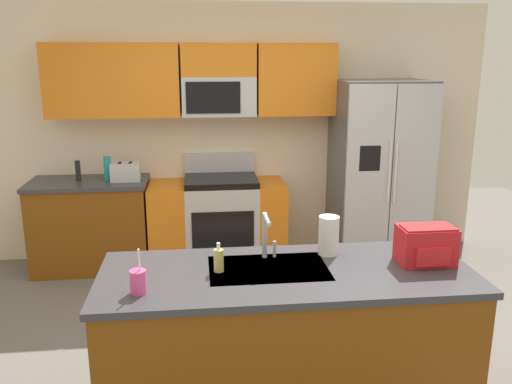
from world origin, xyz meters
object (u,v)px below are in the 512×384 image
Objects in this scene: bottle_teal at (107,169)px; soap_dispenser at (219,260)px; sink_faucet at (266,232)px; paper_towel_roll at (329,235)px; toaster at (126,172)px; drink_cup_pink at (138,282)px; backpack at (426,244)px; range_oven at (218,221)px; refrigerator at (379,173)px; pepper_mill at (78,171)px.

bottle_teal is 2.56m from soap_dispenser.
paper_towel_roll is (0.39, 0.04, -0.05)m from sink_faucet.
bottle_teal is (-0.18, 0.04, 0.03)m from toaster.
backpack is at bearing 7.83° from drink_cup_pink.
range_oven is 1.71m from refrigerator.
bottle_teal is 0.96× the size of drink_cup_pink.
bottle_teal is 0.74× the size of backpack.
backpack is (-0.52, -2.33, 0.09)m from refrigerator.
backpack is (0.53, -0.21, -0.00)m from paper_towel_roll.
range_oven reaches higher than soap_dispenser.
sink_faucet is at bearing 169.41° from backpack.
drink_cup_pink is at bearing -158.44° from paper_towel_roll.
range_oven is at bearing 95.25° from sink_faucet.
refrigerator is 2.36m from paper_towel_roll.
drink_cup_pink reaches higher than soap_dispenser.
soap_dispenser is (-0.09, -2.38, 0.53)m from range_oven.
backpack is at bearing -102.65° from refrigerator.
refrigerator is 6.61× the size of toaster.
soap_dispenser is at bearing 179.30° from backpack.
sink_faucet is at bearing 29.06° from drink_cup_pink.
pepper_mill is 2.69m from soap_dispenser.
backpack is at bearing -21.77° from paper_towel_roll.
sink_faucet is 0.88× the size of backpack.
bottle_teal is 2.73m from paper_towel_roll.
drink_cup_pink is 0.48m from soap_dispenser.
range_oven is 0.74× the size of refrigerator.
soap_dispenser is at bearing -163.90° from paper_towel_roll.
refrigerator is 3.34m from drink_cup_pink.
sink_faucet reaches higher than range_oven.
toaster is at bearing 130.51° from backpack.
range_oven is 4.25× the size of backpack.
refrigerator reaches higher than toaster.
bottle_teal is 3.23m from backpack.
toaster is at bearing 179.56° from refrigerator.
bottle_teal is 2.55m from sink_faucet.
refrigerator is at bearing 63.61° from paper_towel_roll.
backpack reaches higher than toaster.
paper_towel_roll is at bearing 21.56° from drink_cup_pink.
soap_dispenser is 0.71× the size of paper_towel_roll.
bottle_teal is 0.98× the size of paper_towel_roll.
bottle_teal reaches higher than soap_dispenser.
range_oven is 5.67× the size of paper_towel_roll.
drink_cup_pink reaches higher than paper_towel_roll.
pepper_mill is 2.71m from sink_faucet.
toaster is 0.99× the size of sink_faucet.
backpack is (2.00, -2.35, 0.03)m from toaster.
toaster is at bearing 108.89° from soap_dispenser.
toaster is 2.43m from sink_faucet.
paper_towel_roll reaches higher than toaster.
drink_cup_pink is (-0.51, -2.62, 0.52)m from range_oven.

